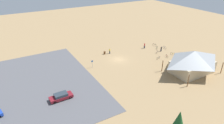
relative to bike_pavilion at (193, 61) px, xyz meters
name	(u,v)px	position (x,y,z in m)	size (l,w,h in m)	color
ground	(119,60)	(12.27, -15.68, -3.33)	(160.00, 160.00, 0.00)	#9E7F56
parking_lot_asphalt	(19,90)	(39.64, -13.57, -3.31)	(33.55, 35.94, 0.05)	#56565B
bike_pavilion	(193,61)	(0.00, 0.00, 0.00)	(12.61, 8.69, 5.94)	#C6B28E
trash_bin	(105,53)	(13.88, -21.33, -2.88)	(0.60, 0.60, 0.90)	brown
lot_sign	(92,63)	(20.97, -15.01, -1.92)	(0.56, 0.08, 2.20)	#99999E
pine_far_east	(179,123)	(20.58, 14.44, 0.88)	(2.41, 2.41, 6.32)	brown
bicycle_red_yard_left	(167,56)	(-1.22, -9.95, -2.97)	(0.69, 1.55, 0.79)	black
bicycle_black_lone_east	(155,45)	(-4.19, -18.94, -2.97)	(0.48, 1.75, 0.85)	black
bicycle_silver_edge_south	(158,58)	(1.93, -10.22, -2.97)	(1.66, 0.54, 0.85)	black
bicycle_green_yard_right	(157,48)	(-3.09, -16.54, -2.97)	(0.96, 1.36, 0.85)	black
bicycle_yellow_mid_cluster	(173,54)	(-4.02, -10.18, -2.96)	(0.99, 1.49, 0.81)	black
bicycle_purple_by_bin	(157,52)	(-0.75, -13.88, -2.97)	(1.23, 1.15, 0.80)	black
bicycle_blue_yard_center	(165,48)	(-5.28, -15.34, -2.94)	(0.48, 1.70, 0.88)	black
car_maroon_inner_stall	(61,96)	(32.45, -5.45, -2.61)	(4.74, 1.99, 1.34)	maroon
visitor_crossing_yard	(145,45)	(0.21, -18.97, -2.36)	(0.36, 0.36, 1.85)	#2D3347
visitor_at_bikes	(161,49)	(-2.70, -14.19, -2.41)	(0.36, 0.36, 1.75)	#2D3347
visitor_by_pavilion	(110,51)	(12.27, -20.95, -2.46)	(0.40, 0.39, 1.67)	#2D3347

